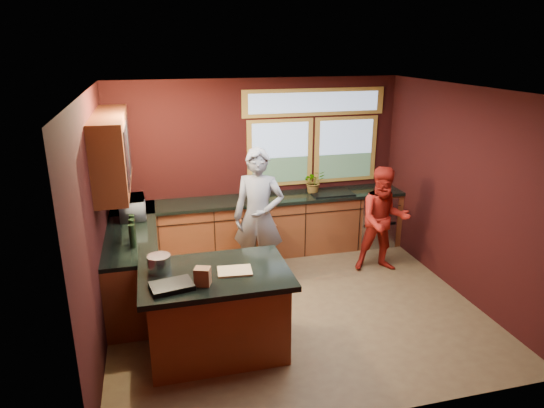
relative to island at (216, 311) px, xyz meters
name	(u,v)px	position (x,y,z in m)	size (l,w,h in m)	color
floor	(294,306)	(1.07, 0.68, -0.48)	(4.50, 4.50, 0.00)	brown
room_shell	(240,166)	(0.48, 1.00, 1.32)	(4.52, 4.02, 2.71)	black
back_counter	(275,225)	(1.27, 2.38, -0.01)	(4.50, 0.64, 0.93)	brown
left_counter	(133,261)	(-0.88, 1.53, -0.01)	(0.64, 2.30, 0.93)	brown
island	(216,311)	(0.00, 0.00, 0.00)	(1.55, 1.05, 0.95)	brown
person_grey	(259,217)	(0.80, 1.48, 0.47)	(0.69, 0.45, 1.90)	slate
person_red	(384,220)	(2.62, 1.39, 0.30)	(0.76, 0.59, 1.55)	#9E1B12
microwave	(132,208)	(-0.85, 1.96, 0.59)	(0.51, 0.34, 0.28)	#999999
potted_plant	(314,182)	(1.91, 2.43, 0.63)	(0.33, 0.28, 0.36)	#999999
paper_towel	(262,189)	(1.05, 2.38, 0.59)	(0.12, 0.12, 0.28)	white
cutting_board	(235,271)	(0.20, -0.05, 0.48)	(0.35, 0.25, 0.02)	tan
stock_pot	(159,264)	(-0.55, 0.15, 0.56)	(0.24, 0.24, 0.18)	#B8B7BC
paper_bag	(203,276)	(-0.15, -0.25, 0.56)	(0.15, 0.12, 0.18)	brown
black_tray	(172,286)	(-0.45, -0.25, 0.49)	(0.40, 0.28, 0.05)	black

